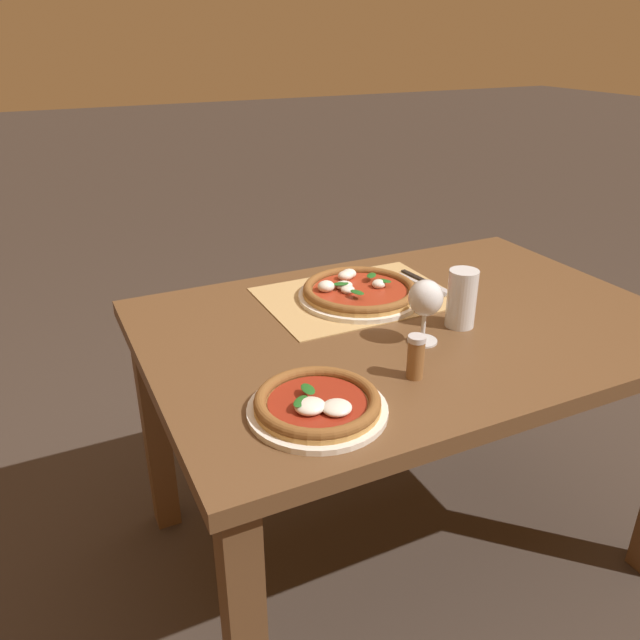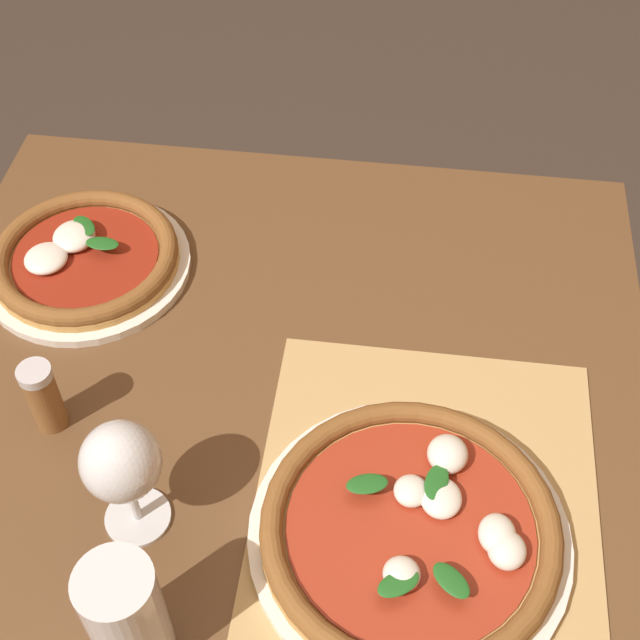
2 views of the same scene
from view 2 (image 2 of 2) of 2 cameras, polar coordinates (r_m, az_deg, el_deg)
The scene contains 7 objects.
dining_table at distance 1.04m, azimuth -5.06°, elevation -17.78°, with size 1.32×0.90×0.74m.
paper_placemat at distance 0.96m, azimuth 6.68°, elevation -13.93°, with size 0.51×0.37×0.00m, color tan.
pizza_near at distance 0.94m, azimuth 5.93°, elevation -13.21°, with size 0.33×0.33×0.05m.
pizza_far at distance 1.21m, azimuth -14.82°, elevation 3.82°, with size 0.27×0.27×0.05m.
wine_glass at distance 0.90m, azimuth -12.57°, elevation -9.07°, with size 0.08×0.08×0.16m.
pint_glass at distance 0.86m, azimuth -12.28°, elevation -18.07°, with size 0.07×0.07×0.15m.
pepper_shaker at distance 1.04m, azimuth -17.28°, elevation -4.70°, with size 0.04×0.04×0.10m.
Camera 2 is at (-0.39, -0.14, 1.59)m, focal length 50.00 mm.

